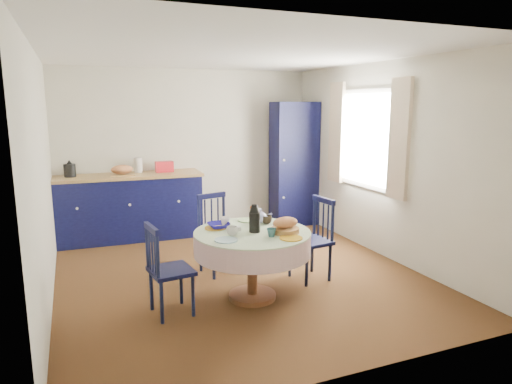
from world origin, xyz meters
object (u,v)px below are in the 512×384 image
chair_far (218,233)px  mug_d (225,222)px  cobalt_bowl (219,226)px  mug_b (271,233)px  mug_c (267,220)px  pantry_cabinet (294,164)px  kitchen_counter (128,206)px  chair_left (167,269)px  dining_table (253,243)px  chair_right (313,238)px  mug_a (232,231)px

chair_far → mug_d: size_ratio=9.07×
mug_d → cobalt_bowl: size_ratio=0.44×
mug_b → mug_c: mug_c is taller
pantry_cabinet → kitchen_counter: bearing=-177.5°
pantry_cabinet → mug_b: pantry_cabinet is taller
chair_left → mug_d: size_ratio=8.67×
dining_table → mug_b: size_ratio=12.95×
kitchen_counter → chair_right: size_ratio=2.34×
chair_far → cobalt_bowl: chair_far is taller
chair_far → chair_right: bearing=-46.0°
chair_right → mug_d: chair_right is taller
kitchen_counter → cobalt_bowl: (0.63, -2.43, 0.24)m
pantry_cabinet → mug_d: (-1.94, -2.26, -0.24)m
dining_table → chair_right: bearing=16.9°
mug_a → dining_table: bearing=11.8°
pantry_cabinet → mug_b: 3.27m
pantry_cabinet → chair_far: 2.56m
mug_a → cobalt_bowl: mug_a is taller
mug_b → pantry_cabinet: bearing=59.5°
mug_b → dining_table: bearing=110.7°
cobalt_bowl → kitchen_counter: bearing=104.5°
pantry_cabinet → mug_a: 3.29m
kitchen_counter → chair_left: bearing=-87.1°
kitchen_counter → mug_a: bearing=-73.8°
kitchen_counter → chair_right: kitchen_counter is taller
pantry_cabinet → cobalt_bowl: pantry_cabinet is taller
dining_table → chair_far: (-0.10, 0.87, -0.12)m
chair_right → chair_left: bearing=-87.2°
pantry_cabinet → mug_c: bearing=-117.8°
chair_far → mug_a: bearing=-110.8°
kitchen_counter → pantry_cabinet: size_ratio=1.09×
chair_left → mug_b: size_ratio=9.76×
chair_far → cobalt_bowl: size_ratio=4.03×
mug_b → chair_far: bearing=100.0°
mug_c → mug_b: bearing=-108.1°
chair_right → mug_a: chair_right is taller
chair_far → chair_right: 1.12m
chair_far → cobalt_bowl: bearing=-118.5°
kitchen_counter → pantry_cabinet: bearing=-0.1°
chair_far → mug_b: bearing=-92.4°
mug_c → dining_table: bearing=-137.7°
pantry_cabinet → cobalt_bowl: (-2.03, -2.32, -0.26)m
mug_b → chair_right: bearing=33.9°
cobalt_bowl → mug_c: bearing=-2.0°
mug_b → cobalt_bowl: (-0.38, 0.49, -0.01)m
pantry_cabinet → mug_c: size_ratio=17.73×
kitchen_counter → chair_far: kitchen_counter is taller
kitchen_counter → mug_c: bearing=-62.4°
chair_right → cobalt_bowl: (-1.11, -0.01, 0.27)m
dining_table → mug_a: bearing=-168.2°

